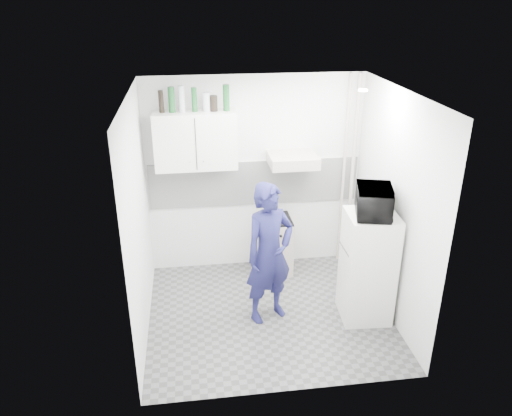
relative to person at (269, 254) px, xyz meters
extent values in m
plane|color=#5B5B5B|center=(0.01, 0.03, -0.83)|extent=(2.80, 2.80, 0.00)
plane|color=white|center=(0.01, 0.03, 1.77)|extent=(2.80, 2.80, 0.00)
plane|color=white|center=(0.01, 1.28, 0.47)|extent=(2.80, 0.00, 2.80)
plane|color=white|center=(-1.39, 0.03, 0.47)|extent=(0.00, 2.60, 2.60)
plane|color=white|center=(1.41, 0.03, 0.47)|extent=(0.00, 2.60, 2.60)
imported|color=#1B1B4C|center=(0.00, 0.00, 0.00)|extent=(0.72, 0.61, 1.66)
cube|color=#BDAEA0|center=(0.23, 1.03, -0.46)|extent=(0.47, 0.47, 0.75)
cube|color=white|center=(1.11, -0.14, -0.18)|extent=(0.57, 0.57, 1.30)
cube|color=black|center=(0.23, 1.03, -0.07)|extent=(0.45, 0.45, 0.03)
cylinder|color=silver|center=(0.16, 0.98, -0.01)|extent=(0.18, 0.18, 0.10)
imported|color=black|center=(1.11, -0.14, 0.62)|extent=(0.62, 0.50, 0.30)
cylinder|color=black|center=(-1.12, 1.10, 1.50)|extent=(0.06, 0.06, 0.26)
cylinder|color=#144C1E|center=(-1.00, 1.10, 1.52)|extent=(0.08, 0.08, 0.30)
cylinder|color=#B2B7BC|center=(-0.88, 1.10, 1.52)|extent=(0.07, 0.07, 0.31)
cylinder|color=#144C1E|center=(-0.73, 1.10, 1.51)|extent=(0.06, 0.06, 0.29)
cylinder|color=#B2B7BC|center=(-0.59, 1.10, 1.48)|extent=(0.09, 0.09, 0.22)
cylinder|color=black|center=(-0.51, 1.10, 1.46)|extent=(0.10, 0.10, 0.18)
cylinder|color=#144C1E|center=(-0.36, 1.10, 1.52)|extent=(0.08, 0.08, 0.31)
cube|color=white|center=(-0.74, 1.10, 1.02)|extent=(1.00, 0.35, 0.70)
cube|color=#BDAEA0|center=(0.46, 1.03, 0.74)|extent=(0.60, 0.50, 0.14)
cube|color=white|center=(0.01, 1.26, 0.37)|extent=(2.74, 0.03, 0.60)
cylinder|color=#BDAEA0|center=(1.31, 1.20, 0.47)|extent=(0.05, 0.05, 2.60)
cylinder|color=#BDAEA0|center=(1.19, 1.20, 0.47)|extent=(0.04, 0.04, 2.60)
cylinder|color=white|center=(1.01, 0.23, 1.74)|extent=(0.10, 0.10, 0.02)
camera|label=1|loc=(-0.81, -4.82, 2.71)|focal=35.00mm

